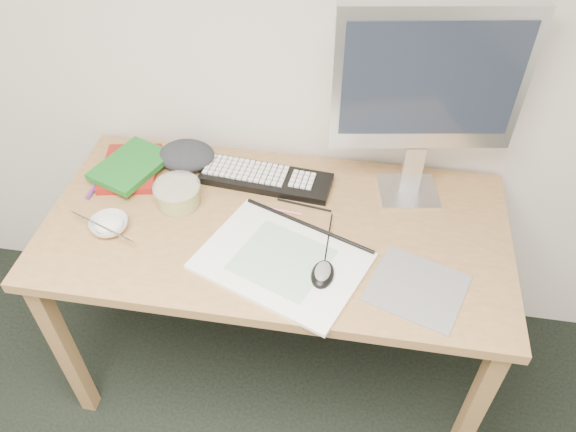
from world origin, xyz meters
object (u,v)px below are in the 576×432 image
Objects in this scene: rice_bowl at (109,225)px; monitor at (429,86)px; keyboard at (266,179)px; sketchpad at (282,261)px; desk at (276,243)px.

monitor is at bearing 19.76° from rice_bowl.
monitor is (0.46, 0.02, 0.37)m from keyboard.
rice_bowl is (-0.42, -0.29, 0.00)m from keyboard.
sketchpad is 0.63m from monitor.
monitor is 5.49× the size of rice_bowl.
keyboard is at bearing 173.27° from monitor.
rice_bowl reaches higher than desk.
rice_bowl reaches higher than sketchpad.
rice_bowl is at bearing -139.66° from keyboard.
rice_bowl is (-0.88, -0.32, -0.37)m from monitor.
sketchpad is 0.53m from rice_bowl.
monitor is (0.39, 0.21, 0.47)m from desk.
keyboard is at bearing 34.98° from rice_bowl.
rice_bowl reaches higher than keyboard.
sketchpad is at bearing -72.83° from desk.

